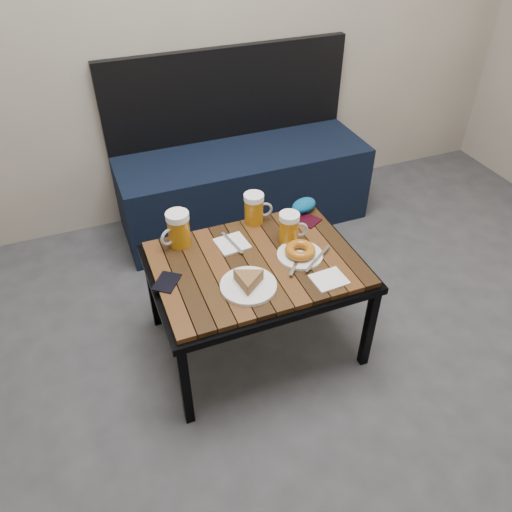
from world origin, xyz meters
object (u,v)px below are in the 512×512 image
object	(u,v)px
beer_mug_left	(178,229)
knit_pouch	(304,205)
plate_bagel	(300,252)
plate_pie	(248,282)
bench	(242,178)
beer_mug_right	(289,228)
cafe_table	(256,270)
passport_navy	(167,282)
passport_burgundy	(305,219)
beer_mug_centre	(255,208)

from	to	relation	value
beer_mug_left	knit_pouch	distance (m)	0.59
plate_bagel	knit_pouch	bearing A→B (deg)	61.80
plate_pie	bench	bearing A→B (deg)	71.16
beer_mug_right	plate_pie	size ratio (longest dim) A/B	0.63
beer_mug_left	cafe_table	bearing A→B (deg)	115.02
bench	passport_navy	world-z (taller)	bench
bench	beer_mug_right	bearing A→B (deg)	-97.20
beer_mug_right	bench	bearing A→B (deg)	98.71
beer_mug_left	passport_burgundy	size ratio (longest dim) A/B	1.23
passport_burgundy	knit_pouch	bearing A→B (deg)	39.70
beer_mug_right	plate_bagel	distance (m)	0.12
passport_navy	knit_pouch	xyz separation A→B (m)	(0.69, 0.25, 0.03)
passport_navy	passport_burgundy	world-z (taller)	same
beer_mug_centre	plate_pie	size ratio (longest dim) A/B	0.65
cafe_table	beer_mug_right	xyz separation A→B (m)	(0.18, 0.08, 0.11)
knit_pouch	passport_burgundy	bearing A→B (deg)	-110.48
beer_mug_left	plate_bagel	world-z (taller)	beer_mug_left
beer_mug_centre	knit_pouch	size ratio (longest dim) A/B	1.08
plate_bagel	knit_pouch	xyz separation A→B (m)	(0.16, 0.30, 0.01)
plate_bagel	passport_navy	bearing A→B (deg)	175.47
beer_mug_left	beer_mug_centre	xyz separation A→B (m)	(0.35, 0.04, -0.01)
cafe_table	beer_mug_left	size ratio (longest dim) A/B	5.51
beer_mug_left	passport_navy	world-z (taller)	beer_mug_left
bench	knit_pouch	xyz separation A→B (m)	(0.05, -0.70, 0.23)
beer_mug_left	beer_mug_centre	size ratio (longest dim) A/B	1.09
plate_pie	cafe_table	bearing A→B (deg)	57.84
bench	cafe_table	size ratio (longest dim) A/B	1.67
bench	beer_mug_right	xyz separation A→B (m)	(-0.11, -0.88, 0.27)
plate_pie	passport_navy	size ratio (longest dim) A/B	1.92
cafe_table	passport_navy	world-z (taller)	passport_navy
beer_mug_right	knit_pouch	xyz separation A→B (m)	(0.16, 0.18, -0.04)
beer_mug_left	beer_mug_right	bearing A→B (deg)	137.60
beer_mug_left	knit_pouch	xyz separation A→B (m)	(0.59, 0.04, -0.05)
beer_mug_left	plate_pie	xyz separation A→B (m)	(0.17, -0.35, -0.05)
plate_pie	beer_mug_right	bearing A→B (deg)	38.47
plate_pie	passport_burgundy	bearing A→B (deg)	39.49
passport_burgundy	beer_mug_left	bearing A→B (deg)	147.06
bench	passport_burgundy	bearing A→B (deg)	-88.51
beer_mug_right	plate_bagel	size ratio (longest dim) A/B	0.58
passport_navy	bench	bearing A→B (deg)	92.35
beer_mug_centre	passport_burgundy	world-z (taller)	beer_mug_centre
beer_mug_centre	plate_bagel	bearing A→B (deg)	-65.33
beer_mug_right	beer_mug_centre	bearing A→B (deg)	130.11
knit_pouch	cafe_table	bearing A→B (deg)	-142.14
bench	knit_pouch	bearing A→B (deg)	-86.28
beer_mug_centre	passport_navy	xyz separation A→B (m)	(-0.46, -0.25, -0.07)
beer_mug_right	passport_navy	distance (m)	0.55
plate_bagel	bench	bearing A→B (deg)	83.50
plate_pie	passport_navy	distance (m)	0.31
beer_mug_left	plate_pie	size ratio (longest dim) A/B	0.71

